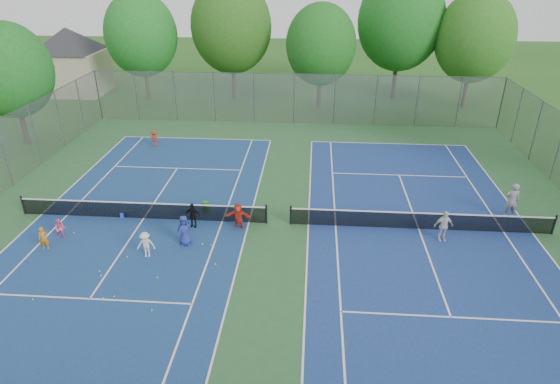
# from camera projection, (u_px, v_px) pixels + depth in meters

# --- Properties ---
(ground) EXTENTS (120.00, 120.00, 0.00)m
(ground) POSITION_uv_depth(u_px,v_px,m) (279.00, 224.00, 23.72)
(ground) COLOR #27581B
(ground) RESTS_ON ground
(court_pad) EXTENTS (32.00, 32.00, 0.01)m
(court_pad) POSITION_uv_depth(u_px,v_px,m) (279.00, 224.00, 23.72)
(court_pad) COLOR #2B5B30
(court_pad) RESTS_ON ground
(court_left) EXTENTS (10.97, 23.77, 0.01)m
(court_left) POSITION_uv_depth(u_px,v_px,m) (144.00, 218.00, 24.18)
(court_left) COLOR navy
(court_left) RESTS_ON court_pad
(court_right) EXTENTS (10.97, 23.77, 0.01)m
(court_right) POSITION_uv_depth(u_px,v_px,m) (419.00, 229.00, 23.25)
(court_right) COLOR navy
(court_right) RESTS_ON court_pad
(net_left) EXTENTS (12.87, 0.10, 0.91)m
(net_left) POSITION_uv_depth(u_px,v_px,m) (143.00, 211.00, 23.99)
(net_left) COLOR black
(net_left) RESTS_ON ground
(net_right) EXTENTS (12.87, 0.10, 0.91)m
(net_right) POSITION_uv_depth(u_px,v_px,m) (420.00, 221.00, 23.05)
(net_right) COLOR black
(net_right) RESTS_ON ground
(fence_north) EXTENTS (32.00, 0.10, 4.00)m
(fence_north) POSITION_uv_depth(u_px,v_px,m) (294.00, 99.00, 37.07)
(fence_north) COLOR gray
(fence_north) RESTS_ON ground
(house) EXTENTS (11.03, 11.03, 7.30)m
(house) POSITION_uv_depth(u_px,v_px,m) (69.00, 49.00, 44.66)
(house) COLOR #B7A88C
(house) RESTS_ON ground
(tree_nw) EXTENTS (6.40, 6.40, 9.58)m
(tree_nw) POSITION_uv_depth(u_px,v_px,m) (141.00, 35.00, 41.59)
(tree_nw) COLOR #443326
(tree_nw) RESTS_ON ground
(tree_nl) EXTENTS (7.20, 7.20, 10.69)m
(tree_nl) POSITION_uv_depth(u_px,v_px,m) (231.00, 26.00, 41.65)
(tree_nl) COLOR #443326
(tree_nl) RESTS_ON ground
(tree_nc) EXTENTS (6.00, 6.00, 8.85)m
(tree_nc) POSITION_uv_depth(u_px,v_px,m) (321.00, 45.00, 39.85)
(tree_nc) COLOR #443326
(tree_nc) RESTS_ON ground
(tree_nr) EXTENTS (7.60, 7.60, 11.42)m
(tree_nr) POSITION_uv_depth(u_px,v_px,m) (401.00, 21.00, 41.31)
(tree_nr) COLOR #443326
(tree_nr) RESTS_ON ground
(tree_ne) EXTENTS (6.60, 6.60, 9.77)m
(tree_ne) POSITION_uv_depth(u_px,v_px,m) (475.00, 38.00, 39.62)
(tree_ne) COLOR #443326
(tree_ne) RESTS_ON ground
(tree_side_w) EXTENTS (5.60, 5.60, 8.47)m
(tree_side_w) POSITION_uv_depth(u_px,v_px,m) (10.00, 71.00, 31.53)
(tree_side_w) COLOR #443326
(tree_side_w) RESTS_ON ground
(ball_crate) EXTENTS (0.44, 0.44, 0.28)m
(ball_crate) POSITION_uv_depth(u_px,v_px,m) (123.00, 214.00, 24.33)
(ball_crate) COLOR blue
(ball_crate) RESTS_ON ground
(ball_hopper) EXTENTS (0.39, 0.39, 0.58)m
(ball_hopper) POSITION_uv_depth(u_px,v_px,m) (206.00, 207.00, 24.72)
(ball_hopper) COLOR #268B2E
(ball_hopper) RESTS_ON ground
(student_a) EXTENTS (0.47, 0.36, 1.13)m
(student_a) POSITION_uv_depth(u_px,v_px,m) (44.00, 238.00, 21.43)
(student_a) COLOR orange
(student_a) RESTS_ON ground
(student_b) EXTENTS (0.56, 0.47, 1.03)m
(student_b) POSITION_uv_depth(u_px,v_px,m) (60.00, 229.00, 22.29)
(student_b) COLOR pink
(student_b) RESTS_ON ground
(student_c) EXTENTS (0.87, 0.57, 1.26)m
(student_c) POSITION_uv_depth(u_px,v_px,m) (146.00, 245.00, 20.86)
(student_c) COLOR silver
(student_c) RESTS_ON ground
(student_d) EXTENTS (0.79, 0.38, 1.31)m
(student_d) POSITION_uv_depth(u_px,v_px,m) (193.00, 215.00, 23.18)
(student_d) COLOR black
(student_d) RESTS_ON ground
(student_e) EXTENTS (0.83, 0.63, 1.51)m
(student_e) POSITION_uv_depth(u_px,v_px,m) (184.00, 231.00, 21.69)
(student_e) COLOR navy
(student_e) RESTS_ON ground
(student_f) EXTENTS (1.32, 0.49, 1.40)m
(student_f) POSITION_uv_depth(u_px,v_px,m) (238.00, 216.00, 23.00)
(student_f) COLOR red
(student_f) RESTS_ON ground
(child_far_baseline) EXTENTS (0.75, 0.44, 1.15)m
(child_far_baseline) POSITION_uv_depth(u_px,v_px,m) (154.00, 138.00, 33.19)
(child_far_baseline) COLOR #B52519
(child_far_baseline) RESTS_ON ground
(instructor) EXTENTS (0.73, 0.51, 1.91)m
(instructor) POSITION_uv_depth(u_px,v_px,m) (512.00, 200.00, 23.93)
(instructor) COLOR gray
(instructor) RESTS_ON ground
(teen_court_b) EXTENTS (0.97, 0.53, 1.57)m
(teen_court_b) POSITION_uv_depth(u_px,v_px,m) (443.00, 226.00, 22.01)
(teen_court_b) COLOR silver
(teen_court_b) RESTS_ON ground
(tennis_ball_0) EXTENTS (0.07, 0.07, 0.07)m
(tennis_ball_0) POSITION_uv_depth(u_px,v_px,m) (211.00, 246.00, 21.87)
(tennis_ball_0) COLOR #C5D631
(tennis_ball_0) RESTS_ON ground
(tennis_ball_1) EXTENTS (0.07, 0.07, 0.07)m
(tennis_ball_1) POSITION_uv_depth(u_px,v_px,m) (152.00, 311.00, 17.84)
(tennis_ball_1) COLOR #C6D431
(tennis_ball_1) RESTS_ON ground
(tennis_ball_2) EXTENTS (0.07, 0.07, 0.07)m
(tennis_ball_2) POSITION_uv_depth(u_px,v_px,m) (103.00, 299.00, 18.47)
(tennis_ball_2) COLOR gold
(tennis_ball_2) RESTS_ON ground
(tennis_ball_3) EXTENTS (0.07, 0.07, 0.07)m
(tennis_ball_3) POSITION_uv_depth(u_px,v_px,m) (127.00, 257.00, 21.03)
(tennis_ball_3) COLOR #B7D531
(tennis_ball_3) RESTS_ON ground
(tennis_ball_4) EXTENTS (0.07, 0.07, 0.07)m
(tennis_ball_4) POSITION_uv_depth(u_px,v_px,m) (33.00, 300.00, 18.41)
(tennis_ball_4) COLOR #C0E234
(tennis_ball_4) RESTS_ON ground
(tennis_ball_5) EXTENTS (0.07, 0.07, 0.07)m
(tennis_ball_5) POSITION_uv_depth(u_px,v_px,m) (101.00, 276.00, 19.77)
(tennis_ball_5) COLOR #C8F038
(tennis_ball_5) RESTS_ON ground
(tennis_ball_6) EXTENTS (0.07, 0.07, 0.07)m
(tennis_ball_6) POSITION_uv_depth(u_px,v_px,m) (100.00, 272.00, 20.06)
(tennis_ball_6) COLOR yellow
(tennis_ball_6) RESTS_ON ground
(tennis_ball_7) EXTENTS (0.07, 0.07, 0.07)m
(tennis_ball_7) POSITION_uv_depth(u_px,v_px,m) (203.00, 244.00, 21.97)
(tennis_ball_7) COLOR yellow
(tennis_ball_7) RESTS_ON ground
(tennis_ball_8) EXTENTS (0.07, 0.07, 0.07)m
(tennis_ball_8) POSITION_uv_depth(u_px,v_px,m) (114.00, 297.00, 18.58)
(tennis_ball_8) COLOR #C4D531
(tennis_ball_8) RESTS_ON ground
(tennis_ball_9) EXTENTS (0.07, 0.07, 0.07)m
(tennis_ball_9) POSITION_uv_depth(u_px,v_px,m) (74.00, 233.00, 22.85)
(tennis_ball_9) COLOR #BCD130
(tennis_ball_9) RESTS_ON ground
(tennis_ball_10) EXTENTS (0.07, 0.07, 0.07)m
(tennis_ball_10) POSITION_uv_depth(u_px,v_px,m) (215.00, 264.00, 20.52)
(tennis_ball_10) COLOR #D6E936
(tennis_ball_10) RESTS_ON ground
(tennis_ball_11) EXTENTS (0.07, 0.07, 0.07)m
(tennis_ball_11) POSITION_uv_depth(u_px,v_px,m) (157.00, 278.00, 19.67)
(tennis_ball_11) COLOR #C0EB36
(tennis_ball_11) RESTS_ON ground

